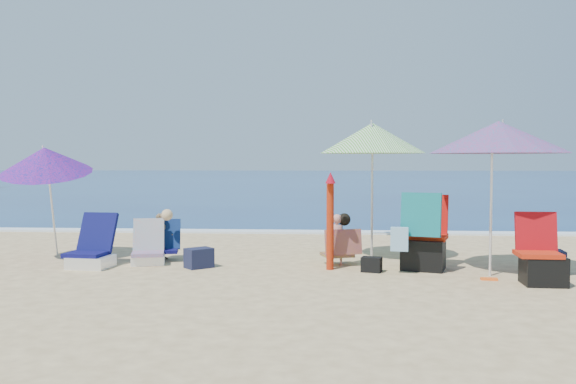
# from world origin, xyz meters

# --- Properties ---
(ground) EXTENTS (120.00, 120.00, 0.00)m
(ground) POSITION_xyz_m (0.00, 0.00, 0.00)
(ground) COLOR #D8BC84
(ground) RESTS_ON ground
(sea) EXTENTS (120.00, 80.00, 0.12)m
(sea) POSITION_xyz_m (0.00, 45.00, -0.05)
(sea) COLOR navy
(sea) RESTS_ON ground
(foam) EXTENTS (120.00, 0.50, 0.04)m
(foam) POSITION_xyz_m (0.00, 5.10, 0.02)
(foam) COLOR white
(foam) RESTS_ON ground
(umbrella_turquoise) EXTENTS (2.47, 2.47, 2.14)m
(umbrella_turquoise) POSITION_xyz_m (2.61, 0.58, 1.88)
(umbrella_turquoise) COLOR white
(umbrella_turquoise) RESTS_ON ground
(umbrella_striped) EXTENTS (2.01, 2.01, 2.19)m
(umbrella_striped) POSITION_xyz_m (0.98, 1.63, 1.91)
(umbrella_striped) COLOR silver
(umbrella_striped) RESTS_ON ground
(umbrella_blue) EXTENTS (1.57, 1.62, 1.92)m
(umbrella_blue) POSITION_xyz_m (-4.12, 1.29, 1.57)
(umbrella_blue) COLOR white
(umbrella_blue) RESTS_ON ground
(furled_umbrella) EXTENTS (0.17, 0.25, 1.40)m
(furled_umbrella) POSITION_xyz_m (0.32, 0.73, 0.77)
(furled_umbrella) COLOR #A3240B
(furled_umbrella) RESTS_ON ground
(chair_navy) EXTENTS (0.68, 0.76, 0.78)m
(chair_navy) POSITION_xyz_m (-3.18, 0.74, 0.21)
(chair_navy) COLOR #0D0D4B
(chair_navy) RESTS_ON ground
(chair_rainbow) EXTENTS (0.60, 0.71, 0.67)m
(chair_rainbow) POSITION_xyz_m (-2.43, 1.07, 0.18)
(chair_rainbow) COLOR #CE484B
(chair_rainbow) RESTS_ON ground
(camp_chair_left) EXTENTS (0.60, 0.55, 0.90)m
(camp_chair_left) POSITION_xyz_m (2.98, -0.12, 0.27)
(camp_chair_left) COLOR red
(camp_chair_left) RESTS_ON ground
(camp_chair_right) EXTENTS (0.93, 0.95, 1.12)m
(camp_chair_right) POSITION_xyz_m (1.65, 0.83, 0.40)
(camp_chair_right) COLOR red
(camp_chair_right) RESTS_ON ground
(person_center) EXTENTS (0.63, 0.54, 0.78)m
(person_center) POSITION_xyz_m (0.46, 1.08, 0.38)
(person_center) COLOR tan
(person_center) RESTS_ON ground
(person_left) EXTENTS (0.52, 0.57, 0.81)m
(person_left) POSITION_xyz_m (-2.31, 1.45, 0.37)
(person_left) COLOR tan
(person_left) RESTS_ON ground
(bag_navy_a) EXTENTS (0.46, 0.44, 0.29)m
(bag_navy_a) POSITION_xyz_m (-1.59, 0.77, 0.14)
(bag_navy_a) COLOR #181C36
(bag_navy_a) RESTS_ON ground
(bag_navy_b) EXTENTS (0.45, 0.35, 0.32)m
(bag_navy_b) POSITION_xyz_m (3.35, 0.70, 0.16)
(bag_navy_b) COLOR #1A1C39
(bag_navy_b) RESTS_ON ground
(bag_black_b) EXTENTS (0.32, 0.26, 0.21)m
(bag_black_b) POSITION_xyz_m (0.90, 0.60, 0.10)
(bag_black_b) COLOR black
(bag_black_b) RESTS_ON ground
(orange_item) EXTENTS (0.22, 0.12, 0.03)m
(orange_item) POSITION_xyz_m (2.40, 0.12, 0.01)
(orange_item) COLOR #FF611A
(orange_item) RESTS_ON ground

